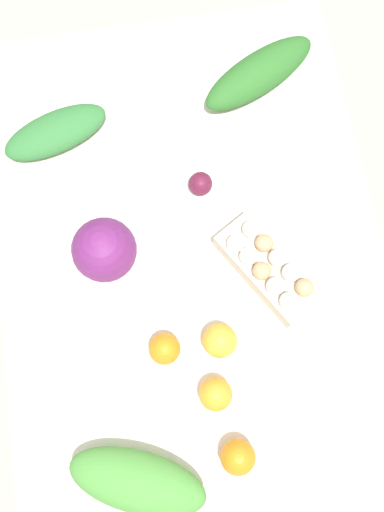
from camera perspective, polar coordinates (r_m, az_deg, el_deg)
name	(u,v)px	position (r m, az deg, el deg)	size (l,w,h in m)	color
ground_plane	(192,309)	(2.09, 0.00, -5.32)	(8.00, 8.00, 0.00)	#B2A899
dining_table	(192,267)	(1.49, 0.00, -1.07)	(1.40, 0.95, 0.70)	silver
cabbage_purple	(104,250)	(1.35, -8.77, 0.61)	(0.15, 0.15, 0.15)	#6B2366
egg_carton	(268,267)	(1.37, 7.61, -1.15)	(0.29, 0.24, 0.09)	beige
greens_bunch_chard	(137,481)	(1.33, -5.48, -21.53)	(0.31, 0.13, 0.09)	#4C933D
greens_bunch_dandelion	(259,73)	(1.59, 6.72, 17.71)	(0.34, 0.11, 0.09)	#2D6B28
greens_bunch_scallion	(56,132)	(1.54, -13.49, 11.95)	(0.28, 0.11, 0.07)	#337538
beet_root	(200,184)	(1.44, 0.85, 7.24)	(0.06, 0.06, 0.06)	#5B1933
orange_0	(217,394)	(1.32, 2.56, -13.61)	(0.08, 0.08, 0.08)	orange
orange_1	(165,349)	(1.33, -2.77, -9.25)	(0.07, 0.07, 0.07)	orange
orange_2	(238,457)	(1.33, 4.62, -19.42)	(0.08, 0.08, 0.08)	orange
orange_3	(220,341)	(1.33, 2.80, -8.46)	(0.08, 0.08, 0.08)	#F9A833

